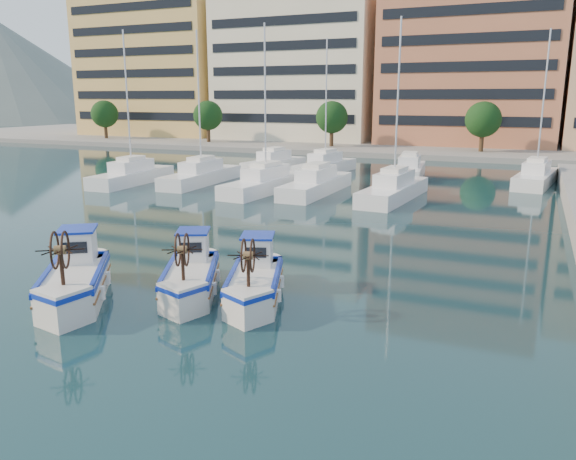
# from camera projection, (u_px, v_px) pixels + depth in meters

# --- Properties ---
(ground) EXTENTS (300.00, 300.00, 0.00)m
(ground) POSITION_uv_depth(u_px,v_px,m) (193.00, 310.00, 17.87)
(ground) COLOR #193F43
(ground) RESTS_ON ground
(waterfront) EXTENTS (180.00, 40.00, 25.60)m
(waterfront) POSITION_uv_depth(u_px,v_px,m) (540.00, 60.00, 69.77)
(waterfront) COLOR gray
(waterfront) RESTS_ON ground
(hill_west) EXTENTS (180.00, 180.00, 60.00)m
(hill_west) POSITION_uv_depth(u_px,v_px,m) (0.00, 120.00, 170.38)
(hill_west) COLOR slate
(hill_west) RESTS_ON ground
(yacht_marina) EXTENTS (41.75, 20.99, 11.50)m
(yacht_marina) POSITION_uv_depth(u_px,v_px,m) (343.00, 178.00, 43.58)
(yacht_marina) COLOR white
(yacht_marina) RESTS_ON ground
(fishing_boat_a) EXTENTS (3.92, 4.54, 2.79)m
(fishing_boat_a) POSITION_uv_depth(u_px,v_px,m) (75.00, 277.00, 18.71)
(fishing_boat_a) COLOR silver
(fishing_boat_a) RESTS_ON ground
(fishing_boat_b) EXTENTS (3.18, 4.21, 2.54)m
(fishing_boat_b) POSITION_uv_depth(u_px,v_px,m) (191.00, 273.00, 19.32)
(fishing_boat_b) COLOR silver
(fishing_boat_b) RESTS_ON ground
(fishing_boat_c) EXTENTS (2.88, 4.17, 2.52)m
(fishing_boat_c) POSITION_uv_depth(u_px,v_px,m) (255.00, 279.00, 18.74)
(fishing_boat_c) COLOR silver
(fishing_boat_c) RESTS_ON ground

